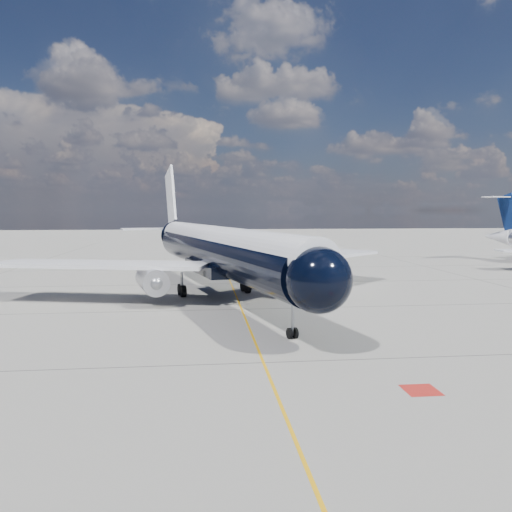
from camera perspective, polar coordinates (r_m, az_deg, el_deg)
The scene contains 4 objects.
ground at distance 62.30m, azimuth -3.14°, elevation -2.50°, with size 320.00×320.00×0.00m, color gray.
taxiway_centerline at distance 57.35m, azimuth -2.86°, elevation -3.16°, with size 0.16×160.00×0.01m, color orange.
red_marking at distance 25.32m, azimuth 18.33°, elevation -14.35°, with size 1.60×1.60×0.01m, color maroon.
main_airliner at distance 49.67m, azimuth -4.75°, elevation 0.80°, with size 40.44×50.04×14.66m.
Camera 1 is at (-3.34, -31.64, 8.38)m, focal length 35.00 mm.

